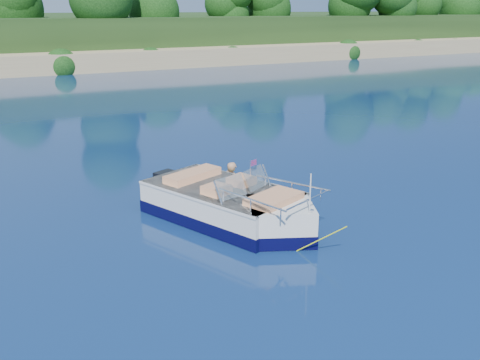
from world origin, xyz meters
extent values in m
plane|color=#091B41|center=(0.00, 0.00, 0.00)|extent=(160.00, 160.00, 0.00)
cube|color=tan|center=(0.00, 38.00, 0.50)|extent=(170.00, 8.00, 2.00)
cube|color=#1C3214|center=(0.00, 65.00, 1.00)|extent=(170.00, 56.00, 6.00)
cylinder|color=#301F10|center=(0.00, 42.00, 3.30)|extent=(0.44, 0.44, 3.60)
cylinder|color=#301F10|center=(20.00, 40.00, 2.80)|extent=(0.44, 0.44, 2.60)
sphere|color=black|center=(20.00, 40.00, 5.27)|extent=(4.29, 4.29, 4.29)
cylinder|color=#301F10|center=(48.00, 41.50, 3.00)|extent=(0.44, 0.44, 3.00)
cube|color=silver|center=(-0.66, 2.66, 0.30)|extent=(3.16, 4.12, 1.02)
cube|color=silver|center=(-0.01, 1.04, 0.30)|extent=(1.80, 1.80, 1.02)
cube|color=black|center=(-0.66, 2.66, 0.16)|extent=(3.20, 4.16, 0.29)
cube|color=black|center=(-0.01, 1.04, 0.16)|extent=(1.84, 1.84, 0.29)
cube|color=tan|center=(-0.76, 2.93, 0.58)|extent=(2.39, 2.96, 0.10)
cube|color=silver|center=(-0.66, 2.66, 0.78)|extent=(3.19, 4.13, 0.06)
cube|color=black|center=(-1.40, 4.52, 0.34)|extent=(0.62, 0.51, 0.87)
cube|color=#8C9EA5|center=(-0.81, 1.86, 1.06)|extent=(0.79, 0.43, 0.47)
cube|color=#8C9EA5|center=(0.00, 2.19, 1.06)|extent=(0.78, 0.60, 0.47)
cube|color=tan|center=(-0.97, 2.27, 0.80)|extent=(0.69, 0.69, 0.39)
cube|color=tan|center=(-0.16, 2.59, 0.80)|extent=(0.69, 0.69, 0.39)
cube|color=tan|center=(-1.01, 3.56, 0.80)|extent=(1.60, 1.05, 0.37)
cube|color=tan|center=(-0.08, 1.21, 0.78)|extent=(1.46, 1.15, 0.33)
cylinder|color=silver|center=(0.26, 0.36, 1.22)|extent=(0.04, 0.04, 0.82)
cube|color=red|center=(-0.08, 2.15, 1.44)|extent=(0.20, 0.09, 0.14)
cube|color=silver|center=(0.28, 0.31, 0.83)|extent=(0.11, 0.09, 0.05)
cylinder|color=#C5D717|center=(0.27, -0.05, 0.34)|extent=(0.71, 0.80, 0.74)
torus|color=#FFFB0B|center=(0.45, 4.24, 0.08)|extent=(1.33, 1.33, 0.33)
torus|color=red|center=(0.45, 4.24, 0.10)|extent=(1.09, 1.09, 0.11)
imported|color=tan|center=(0.41, 4.32, 0.00)|extent=(0.43, 0.79, 1.48)
camera|label=1|loc=(-5.80, -8.13, 4.83)|focal=40.00mm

